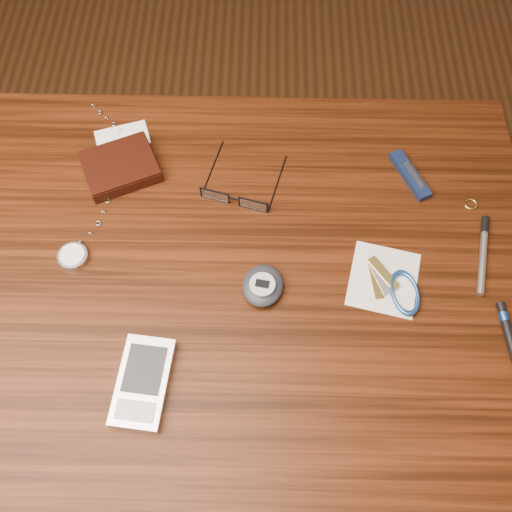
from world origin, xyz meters
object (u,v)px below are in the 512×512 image
object	(u,v)px
notepad_keys	(395,286)
pocket_knife	(410,175)
wallet_and_card	(120,166)
eyeglasses	(235,197)
pda_phone	(143,382)
pedometer	(263,286)
silver_pen	(483,249)
pocket_watch	(76,250)
desk	(194,313)

from	to	relation	value
notepad_keys	pocket_knife	distance (m)	0.19
wallet_and_card	eyeglasses	distance (m)	0.19
pda_phone	pocket_knife	distance (m)	0.50
pedometer	silver_pen	size ratio (longest dim) A/B	0.58
pocket_watch	pedometer	size ratio (longest dim) A/B	4.17
pda_phone	pocket_knife	xyz separation A→B (m)	(0.37, 0.33, -0.00)
wallet_and_card	pda_phone	xyz separation A→B (m)	(0.07, -0.33, -0.00)
wallet_and_card	pedometer	world-z (taller)	pedometer
wallet_and_card	notepad_keys	size ratio (longest dim) A/B	1.36
desk	wallet_and_card	size ratio (longest dim) A/B	6.05
pocket_knife	pedometer	bearing A→B (deg)	-139.11
eyeglasses	pedometer	distance (m)	0.15
eyeglasses	notepad_keys	world-z (taller)	eyeglasses
eyeglasses	pda_phone	xyz separation A→B (m)	(-0.11, -0.28, -0.00)
eyeglasses	pedometer	size ratio (longest dim) A/B	1.81
wallet_and_card	notepad_keys	xyz separation A→B (m)	(0.41, -0.19, -0.01)
silver_pen	pedometer	bearing A→B (deg)	-167.91
desk	pedometer	world-z (taller)	pedometer
pocket_knife	silver_pen	distance (m)	0.16
pedometer	wallet_and_card	bearing A→B (deg)	138.28
eyeglasses	pocket_watch	distance (m)	0.24
eyeglasses	pocket_knife	bearing A→B (deg)	10.28
notepad_keys	silver_pen	bearing A→B (deg)	24.79
pedometer	pocket_knife	bearing A→B (deg)	40.89
pedometer	notepad_keys	xyz separation A→B (m)	(0.18, 0.01, -0.01)
desk	pocket_watch	world-z (taller)	pocket_watch
desk	notepad_keys	bearing A→B (deg)	0.54
pda_phone	silver_pen	xyz separation A→B (m)	(0.47, 0.20, -0.00)
pda_phone	pedometer	distance (m)	0.20
notepad_keys	pocket_knife	xyz separation A→B (m)	(0.04, 0.19, 0.00)
notepad_keys	silver_pen	xyz separation A→B (m)	(0.13, 0.06, 0.00)
wallet_and_card	pocket_knife	xyz separation A→B (m)	(0.45, -0.00, -0.01)
desk	eyeglasses	world-z (taller)	eyeglasses
eyeglasses	pocket_knife	distance (m)	0.27
notepad_keys	pedometer	bearing A→B (deg)	-177.99
eyeglasses	pda_phone	world-z (taller)	eyeglasses
eyeglasses	pocket_knife	xyz separation A→B (m)	(0.27, 0.05, -0.00)
wallet_and_card	pda_phone	world-z (taller)	wallet_and_card
wallet_and_card	pedometer	size ratio (longest dim) A/B	2.25
desk	notepad_keys	xyz separation A→B (m)	(0.29, 0.00, 0.11)
wallet_and_card	eyeglasses	xyz separation A→B (m)	(0.18, -0.05, -0.00)
pocket_watch	silver_pen	bearing A→B (deg)	1.35
desk	pda_phone	distance (m)	0.18
wallet_and_card	silver_pen	xyz separation A→B (m)	(0.54, -0.13, -0.01)
notepad_keys	silver_pen	size ratio (longest dim) A/B	0.96
pocket_watch	pedometer	distance (m)	0.27
wallet_and_card	notepad_keys	bearing A→B (deg)	-25.30
pocket_watch	notepad_keys	size ratio (longest dim) A/B	2.52
desk	pocket_watch	bearing A→B (deg)	162.84
pocket_knife	wallet_and_card	bearing A→B (deg)	179.47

